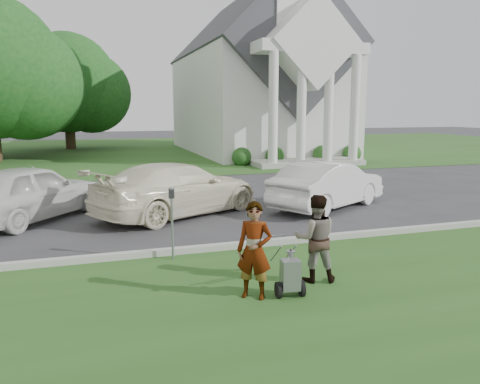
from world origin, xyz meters
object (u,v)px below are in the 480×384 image
church (257,69)px  tree_back (67,88)px  person_right (315,239)px  parking_meter_near (172,215)px  car_c (178,189)px  person_left (254,251)px  car_d (328,185)px  striping_cart (290,276)px  car_b (29,192)px

church → tree_back: bearing=152.2°
tree_back → person_right: 32.44m
parking_meter_near → car_c: size_ratio=0.28×
person_left → car_d: person_left is taller
parking_meter_near → person_right: bearing=-42.0°
tree_back → car_c: 26.16m
person_left → person_right: (1.30, 0.40, -0.01)m
tree_back → parking_meter_near: bearing=-84.2°
parking_meter_near → car_d: 6.69m
tree_back → striping_cart: size_ratio=9.98×
parking_meter_near → car_d: parking_meter_near is taller
striping_cart → car_d: (4.05, 6.25, 0.37)m
tree_back → parking_meter_near: tree_back is taller
church → car_b: 23.07m
church → person_right: size_ratio=15.19×
person_right → parking_meter_near: bearing=-26.3°
person_right → car_b: car_b is taller
person_right → car_d: person_right is taller
person_left → parking_meter_near: bearing=144.9°
car_b → car_d: size_ratio=1.05×
tree_back → person_right: (5.25, -31.77, -3.93)m
car_c → church: bearing=-54.5°
person_right → car_c: person_right is taller
tree_back → person_right: tree_back is taller
person_right → parking_meter_near: person_right is taller
striping_cart → car_c: 6.78m
church → person_left: size_ratio=14.98×
car_b → parking_meter_near: bearing=163.1°
person_left → person_right: bearing=50.8°
church → person_right: bearing=-107.3°
person_right → car_c: (-1.36, 6.20, -0.02)m
church → car_b: size_ratio=5.09×
car_b → car_c: 4.15m
church → person_left: church is taller
car_d → car_b: bearing=53.6°
striping_cart → parking_meter_near: bearing=127.0°
parking_meter_near → car_b: car_b is taller
person_left → tree_back: bearing=130.7°
person_left → church: bearing=104.0°
car_b → car_c: size_ratio=0.89×
car_b → person_left: bearing=159.0°
tree_back → parking_meter_near: size_ratio=6.35×
church → car_c: size_ratio=4.51×
church → car_c: (-9.12, -18.69, -5.16)m
car_d → striping_cart: bearing=117.2°
tree_back → person_left: size_ratio=5.98×
car_d → tree_back: bearing=-11.6°
tree_back → person_right: size_ratio=6.06×
person_left → car_c: person_left is taller
person_right → car_b: (-5.48, 6.72, 0.01)m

